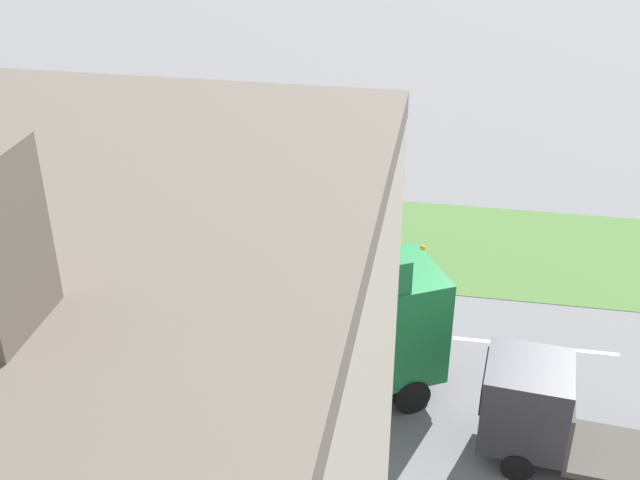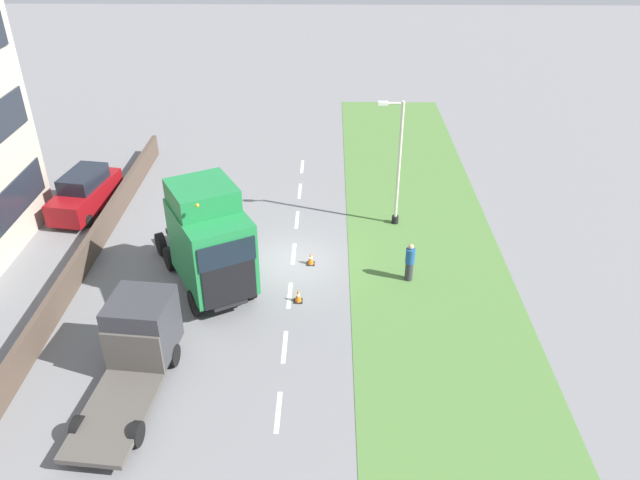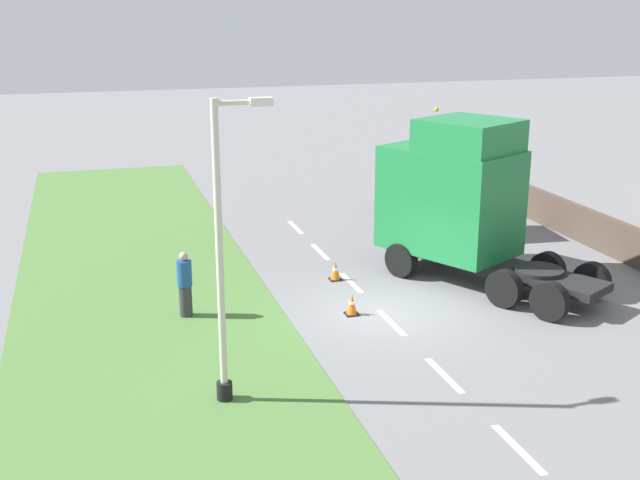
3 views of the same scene
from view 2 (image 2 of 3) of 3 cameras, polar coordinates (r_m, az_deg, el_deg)
name	(u,v)px [view 2 (image 2 of 3)]	position (r m, az deg, el deg)	size (l,w,h in m)	color
ground_plane	(293,262)	(27.90, -2.50, -2.05)	(120.00, 120.00, 0.00)	slate
grass_verge	(427,263)	(28.20, 9.78, -2.11)	(7.00, 44.00, 0.01)	#4C7538
lane_markings	(294,254)	(28.49, -2.42, -1.27)	(0.16, 21.00, 0.00)	white
boundary_wall	(90,249)	(29.49, -20.27, -0.77)	(0.25, 24.00, 1.23)	#4C3D33
lorry_cab	(209,241)	(25.17, -10.11, -0.13)	(5.34, 6.92, 4.91)	black
flatbed_truck	(139,339)	(22.25, -16.24, -8.69)	(2.62, 6.16, 2.76)	#333338
parked_car	(85,192)	(33.79, -20.67, 4.10)	(2.48, 5.00, 2.11)	maroon
lamp_post	(397,171)	(29.83, 7.03, 6.32)	(1.28, 0.33, 6.23)	black
pedestrian	(410,263)	(26.54, 8.21, -2.05)	(0.39, 0.39, 1.77)	#333338
traffic_cone_lead	(311,259)	(27.61, -0.87, -1.71)	(0.36, 0.36, 0.58)	black
traffic_cone_trailing	(298,296)	(25.33, -2.03, -5.11)	(0.36, 0.36, 0.58)	black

